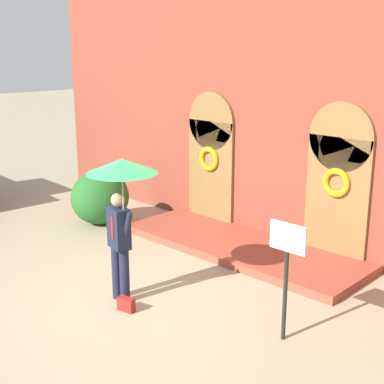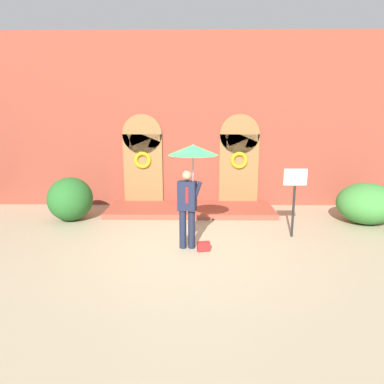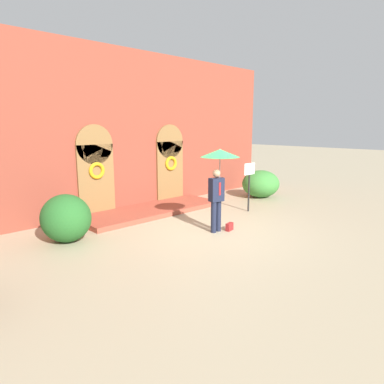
% 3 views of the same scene
% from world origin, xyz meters
% --- Properties ---
extents(ground_plane, '(80.00, 80.00, 0.00)m').
position_xyz_m(ground_plane, '(0.00, 0.00, 0.00)').
color(ground_plane, tan).
extents(building_facade, '(14.00, 2.30, 5.60)m').
position_xyz_m(building_facade, '(-0.00, 4.15, 2.68)').
color(building_facade, brown).
rests_on(building_facade, ground).
extents(person_with_umbrella, '(1.10, 1.10, 2.36)m').
position_xyz_m(person_with_umbrella, '(0.08, -0.01, 1.91)').
color(person_with_umbrella, '#191E33').
rests_on(person_with_umbrella, ground).
extents(handbag, '(0.30, 0.18, 0.22)m').
position_xyz_m(handbag, '(0.35, -0.21, 0.11)').
color(handbag, maroon).
rests_on(handbag, ground).
extents(sign_post, '(0.56, 0.06, 1.72)m').
position_xyz_m(sign_post, '(2.59, 0.79, 1.16)').
color(sign_post, black).
rests_on(sign_post, ground).
extents(shrub_left, '(1.26, 1.38, 1.26)m').
position_xyz_m(shrub_left, '(-3.47, 2.15, 0.63)').
color(shrub_left, '#235B23').
rests_on(shrub_left, ground).
extents(shrub_right, '(1.63, 1.53, 1.15)m').
position_xyz_m(shrub_right, '(4.97, 1.94, 0.57)').
color(shrub_right, '#387A33').
rests_on(shrub_right, ground).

